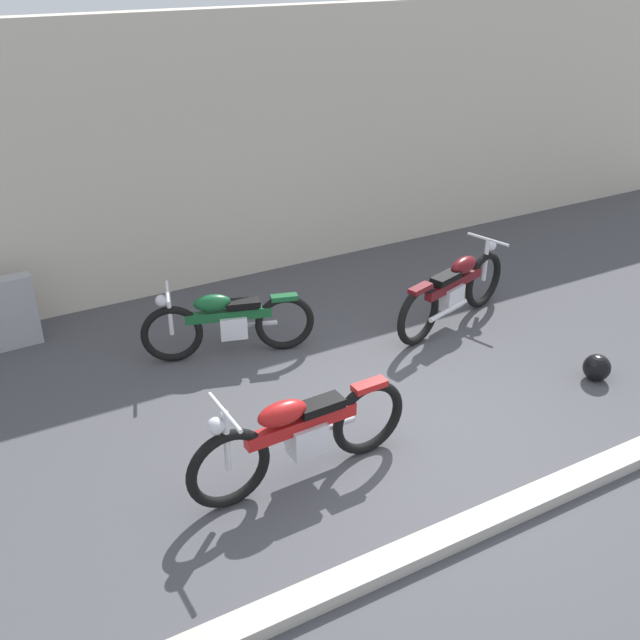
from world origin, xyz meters
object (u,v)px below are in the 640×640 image
object	(u,v)px
stone_marker	(10,313)
motorcycle_red	(300,434)
helmet	(597,368)
motorcycle_maroon	(454,290)
motorcycle_green	(227,322)

from	to	relation	value
stone_marker	motorcycle_red	xyz separation A→B (m)	(1.83, -3.69, 0.03)
helmet	stone_marker	bearing A→B (deg)	144.62
motorcycle_red	motorcycle_maroon	bearing A→B (deg)	-152.78
stone_marker	motorcycle_red	size ratio (longest dim) A/B	0.40
motorcycle_green	motorcycle_maroon	size ratio (longest dim) A/B	0.94
helmet	motorcycle_green	distance (m)	4.06
motorcycle_green	motorcycle_maroon	world-z (taller)	motorcycle_maroon
helmet	motorcycle_green	bearing A→B (deg)	143.70
stone_marker	motorcycle_red	world-z (taller)	motorcycle_red
motorcycle_maroon	stone_marker	bearing A→B (deg)	140.21
stone_marker	motorcycle_green	size ratio (longest dim) A/B	0.45
helmet	motorcycle_green	size ratio (longest dim) A/B	0.15
stone_marker	motorcycle_maroon	world-z (taller)	motorcycle_maroon
motorcycle_red	motorcycle_maroon	xyz separation A→B (m)	(2.97, 1.66, -0.01)
motorcycle_red	motorcycle_maroon	distance (m)	3.41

